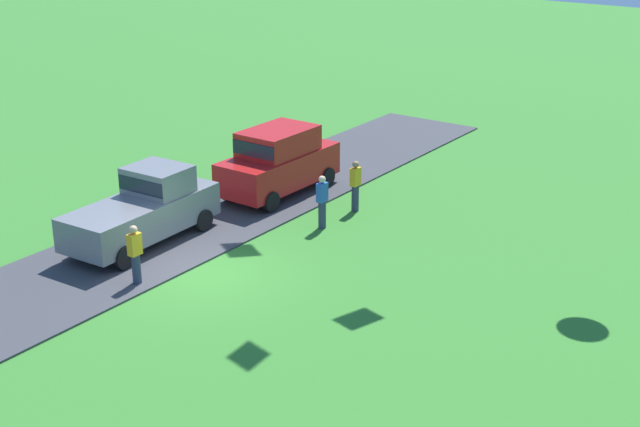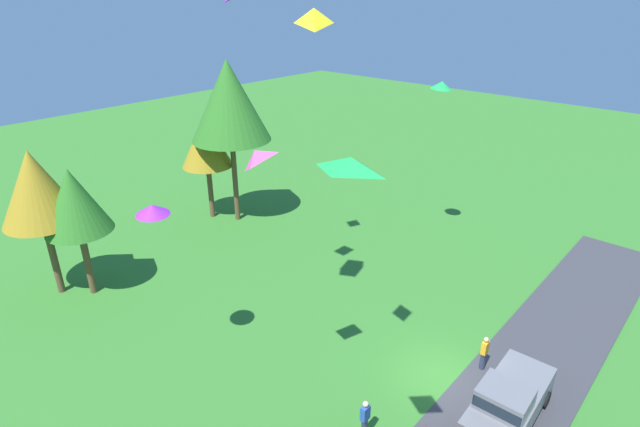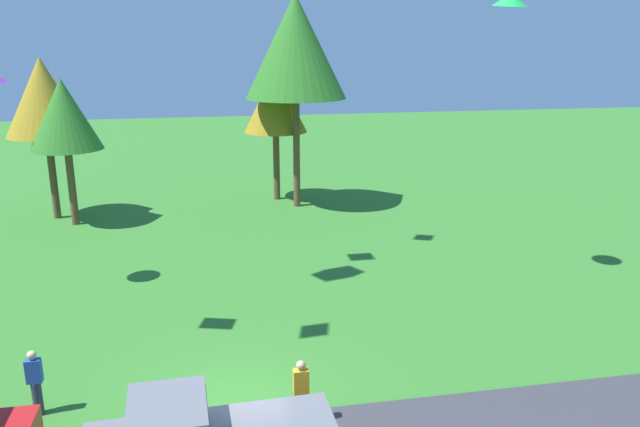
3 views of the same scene
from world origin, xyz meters
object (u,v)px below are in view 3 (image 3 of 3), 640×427
(tree_lone_near, at_px, (64,115))
(tree_far_left, at_px, (295,47))
(person_beside_suv, at_px, (301,393))
(tree_left_of_center, at_px, (275,101))
(kite_delta_high_left, at_px, (511,0))
(person_on_lawn, at_px, (35,382))
(tree_right_of_center, at_px, (44,98))

(tree_lone_near, height_order, tree_far_left, tree_far_left)
(person_beside_suv, xyz_separation_m, tree_left_of_center, (2.07, 21.59, 4.65))
(tree_left_of_center, height_order, kite_delta_high_left, kite_delta_high_left)
(person_on_lawn, bearing_deg, tree_far_left, 63.18)
(person_beside_suv, xyz_separation_m, tree_far_left, (2.95, 19.85, 7.54))
(tree_right_of_center, xyz_separation_m, tree_far_left, (12.39, 0.00, 2.34))
(kite_delta_high_left, bearing_deg, tree_right_of_center, 145.99)
(person_beside_suv, height_order, tree_lone_near, tree_lone_near)
(person_beside_suv, distance_m, tree_far_left, 21.44)
(tree_right_of_center, distance_m, tree_far_left, 12.61)
(tree_far_left, relative_size, kite_delta_high_left, 9.23)
(person_beside_suv, distance_m, kite_delta_high_left, 14.74)
(tree_right_of_center, bearing_deg, person_beside_suv, -64.56)
(person_on_lawn, xyz_separation_m, tree_right_of_center, (-3.20, 18.18, 5.20))
(tree_right_of_center, relative_size, tree_left_of_center, 1.10)
(tree_lone_near, relative_size, tree_far_left, 0.64)
(tree_right_of_center, xyz_separation_m, tree_lone_near, (1.12, -1.37, -0.71))
(tree_lone_near, bearing_deg, tree_right_of_center, 129.35)
(person_on_lawn, relative_size, tree_far_left, 0.15)
(tree_right_of_center, bearing_deg, kite_delta_high_left, -34.01)
(tree_left_of_center, relative_size, kite_delta_high_left, 6.09)
(person_beside_suv, relative_size, tree_lone_near, 0.24)
(person_on_lawn, relative_size, tree_left_of_center, 0.23)
(tree_lone_near, bearing_deg, person_beside_suv, -65.77)
(person_beside_suv, distance_m, tree_right_of_center, 22.59)
(tree_right_of_center, height_order, tree_left_of_center, tree_right_of_center)
(tree_far_left, distance_m, kite_delta_high_left, 13.38)
(person_beside_suv, bearing_deg, tree_far_left, 81.54)
(tree_lone_near, bearing_deg, tree_far_left, 6.95)
(tree_right_of_center, bearing_deg, tree_far_left, 0.00)
(person_on_lawn, distance_m, tree_far_left, 21.72)
(tree_far_left, bearing_deg, tree_right_of_center, -180.00)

